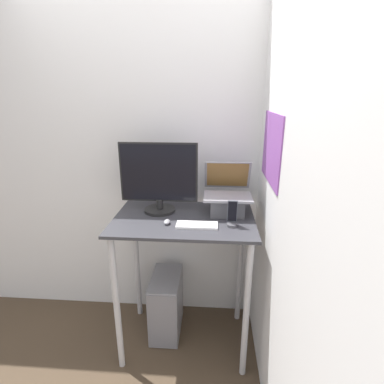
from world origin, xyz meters
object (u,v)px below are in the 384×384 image
at_px(cell_phone, 232,217).
at_px(computer_tower, 166,304).
at_px(monitor, 159,180).
at_px(mouse, 167,222).
at_px(laptop, 227,200).
at_px(keyboard, 197,225).

relative_size(cell_phone, computer_tower, 0.36).
bearing_deg(monitor, computer_tower, -16.12).
bearing_deg(cell_phone, mouse, -179.53).
height_order(laptop, keyboard, laptop).
distance_m(monitor, keyboard, 0.42).
xyz_separation_m(mouse, cell_phone, (0.41, 0.00, 0.04)).
distance_m(monitor, cell_phone, 0.56).
height_order(monitor, cell_phone, monitor).
relative_size(mouse, cell_phone, 0.37).
xyz_separation_m(keyboard, mouse, (-0.19, 0.02, 0.01)).
relative_size(monitor, cell_phone, 3.11).
xyz_separation_m(laptop, cell_phone, (0.02, -0.20, -0.04)).
relative_size(laptop, cell_phone, 2.01).
distance_m(monitor, mouse, 0.31).
bearing_deg(cell_phone, computer_tower, 156.50).
bearing_deg(laptop, monitor, 178.95).
distance_m(monitor, computer_tower, 1.00).
bearing_deg(laptop, cell_phone, -83.48).
xyz_separation_m(monitor, cell_phone, (0.49, -0.21, -0.17)).
bearing_deg(computer_tower, cell_phone, -23.50).
relative_size(monitor, computer_tower, 1.11).
xyz_separation_m(mouse, computer_tower, (-0.06, 0.20, -0.79)).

